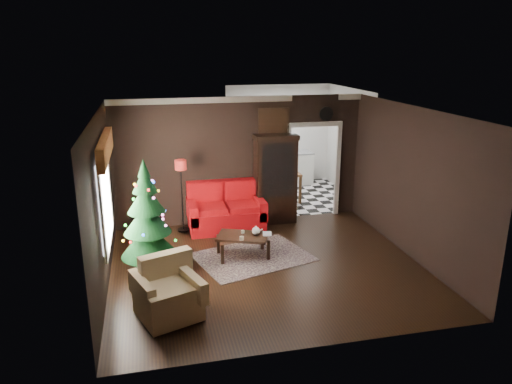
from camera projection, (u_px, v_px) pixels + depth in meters
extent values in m
plane|color=black|center=(267.00, 267.00, 8.75)|extent=(5.50, 5.50, 0.00)
plane|color=white|center=(268.00, 111.00, 7.93)|extent=(5.50, 5.50, 0.00)
plane|color=black|center=(240.00, 161.00, 10.67)|extent=(5.50, 0.00, 5.50)
plane|color=black|center=(317.00, 250.00, 6.01)|extent=(5.50, 0.00, 5.50)
plane|color=black|center=(101.00, 204.00, 7.75)|extent=(0.00, 5.50, 5.50)
plane|color=black|center=(412.00, 183.00, 8.93)|extent=(0.00, 5.50, 5.50)
cube|color=white|center=(105.00, 197.00, 7.93)|extent=(0.05, 1.60, 1.40)
cube|color=brown|center=(105.00, 148.00, 7.71)|extent=(0.12, 2.10, 0.35)
plane|color=white|center=(292.00, 196.00, 12.84)|extent=(3.00, 3.00, 0.00)
cube|color=white|center=(279.00, 124.00, 13.70)|extent=(0.70, 0.06, 0.70)
cube|color=#2E1D29|center=(253.00, 257.00, 9.15)|extent=(2.37, 1.99, 0.01)
cylinder|color=white|center=(243.00, 232.00, 9.15)|extent=(0.07, 0.07, 0.06)
cylinder|color=silver|center=(242.00, 238.00, 8.82)|extent=(0.10, 0.10, 0.07)
imported|color=tan|center=(263.00, 229.00, 9.07)|extent=(0.16, 0.05, 0.22)
cylinder|color=silver|center=(326.00, 114.00, 10.76)|extent=(0.32, 0.32, 0.06)
cube|color=#A86E41|center=(274.00, 121.00, 10.54)|extent=(0.62, 0.05, 0.52)
cube|color=white|center=(280.00, 169.00, 13.83)|extent=(1.80, 0.60, 0.90)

